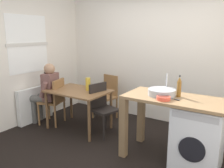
# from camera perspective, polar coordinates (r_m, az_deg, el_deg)

# --- Properties ---
(ground_plane) EXTENTS (5.46, 5.46, 0.00)m
(ground_plane) POSITION_cam_1_polar(r_m,az_deg,el_deg) (3.59, -0.38, -16.95)
(ground_plane) COLOR black
(wall_back) EXTENTS (4.60, 0.10, 2.70)m
(wall_back) POSITION_cam_1_polar(r_m,az_deg,el_deg) (4.71, 11.40, 7.23)
(wall_back) COLOR silver
(wall_back) RESTS_ON ground_plane
(wall_window_side) EXTENTS (0.12, 3.80, 2.70)m
(wall_window_side) POSITION_cam_1_polar(r_m,az_deg,el_deg) (4.68, -23.15, 6.47)
(wall_window_side) COLOR silver
(wall_window_side) RESTS_ON ground_plane
(radiator) EXTENTS (0.10, 0.80, 0.70)m
(radiator) POSITION_cam_1_polar(r_m,az_deg,el_deg) (4.94, -18.47, -4.77)
(radiator) COLOR white
(radiator) RESTS_ON ground_plane
(dining_table) EXTENTS (1.10, 0.76, 0.74)m
(dining_table) POSITION_cam_1_polar(r_m,az_deg,el_deg) (4.28, -8.29, -2.80)
(dining_table) COLOR brown
(dining_table) RESTS_ON ground_plane
(chair_person_seat) EXTENTS (0.49, 0.49, 0.90)m
(chair_person_seat) POSITION_cam_1_polar(r_m,az_deg,el_deg) (4.63, -14.03, -3.61)
(chair_person_seat) COLOR olive
(chair_person_seat) RESTS_ON ground_plane
(chair_opposite) EXTENTS (0.48, 0.48, 0.90)m
(chair_opposite) POSITION_cam_1_polar(r_m,az_deg,el_deg) (4.09, -2.50, -5.41)
(chair_opposite) COLOR black
(chair_opposite) RESTS_ON ground_plane
(chair_spare_by_wall) EXTENTS (0.47, 0.47, 0.90)m
(chair_spare_by_wall) POSITION_cam_1_polar(r_m,az_deg,el_deg) (4.84, -1.21, -2.51)
(chair_spare_by_wall) COLOR olive
(chair_spare_by_wall) RESTS_ON ground_plane
(seated_person) EXTENTS (0.55, 0.54, 1.20)m
(seated_person) POSITION_cam_1_polar(r_m,az_deg,el_deg) (4.68, -15.83, -1.49)
(seated_person) COLOR #595651
(seated_person) RESTS_ON ground_plane
(kitchen_counter) EXTENTS (1.50, 0.68, 0.92)m
(kitchen_counter) POSITION_cam_1_polar(r_m,az_deg,el_deg) (3.31, 12.87, -5.54)
(kitchen_counter) COLOR olive
(kitchen_counter) RESTS_ON ground_plane
(washing_machine) EXTENTS (0.60, 0.61, 0.86)m
(washing_machine) POSITION_cam_1_polar(r_m,az_deg,el_deg) (3.31, 20.45, -12.20)
(washing_machine) COLOR silver
(washing_machine) RESTS_ON ground_plane
(sink_basin) EXTENTS (0.38, 0.38, 0.09)m
(sink_basin) POSITION_cam_1_polar(r_m,az_deg,el_deg) (3.27, 12.19, -2.00)
(sink_basin) COLOR #9EA0A5
(sink_basin) RESTS_ON kitchen_counter
(tap) EXTENTS (0.02, 0.02, 0.28)m
(tap) POSITION_cam_1_polar(r_m,az_deg,el_deg) (3.41, 13.34, 0.20)
(tap) COLOR #B2B2B7
(tap) RESTS_ON kitchen_counter
(bottle_tall_green) EXTENTS (0.06, 0.06, 0.30)m
(bottle_tall_green) POSITION_cam_1_polar(r_m,az_deg,el_deg) (3.24, 16.26, -0.72)
(bottle_tall_green) COLOR brown
(bottle_tall_green) RESTS_ON kitchen_counter
(mixing_bowl) EXTENTS (0.18, 0.18, 0.05)m
(mixing_bowl) POSITION_cam_1_polar(r_m,az_deg,el_deg) (3.06, 12.61, -3.38)
(mixing_bowl) COLOR #D84C38
(mixing_bowl) RESTS_ON kitchen_counter
(vase) EXTENTS (0.09, 0.09, 0.23)m
(vase) POSITION_cam_1_polar(r_m,az_deg,el_deg) (4.21, -5.95, -0.01)
(vase) COLOR gold
(vase) RESTS_ON dining_table
(scissors) EXTENTS (0.15, 0.06, 0.01)m
(scissors) POSITION_cam_1_polar(r_m,az_deg,el_deg) (3.12, 15.16, -3.64)
(scissors) COLOR #B2B2B7
(scissors) RESTS_ON kitchen_counter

